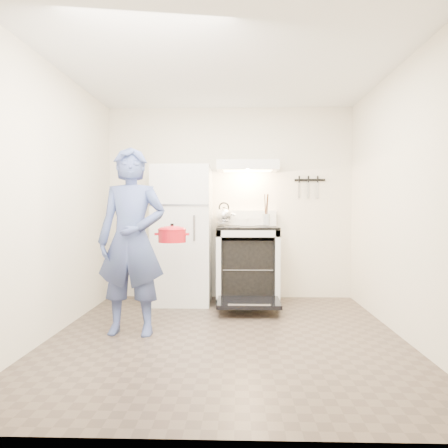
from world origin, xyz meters
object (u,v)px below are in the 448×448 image
(refrigerator, at_px, (183,235))
(stove_body, at_px, (247,266))
(dutch_oven, at_px, (172,236))
(tea_kettle, at_px, (224,214))
(person, at_px, (132,241))

(refrigerator, distance_m, stove_body, 0.90)
(stove_body, relative_size, dutch_oven, 2.62)
(tea_kettle, height_order, dutch_oven, tea_kettle)
(refrigerator, xyz_separation_m, person, (-0.30, -1.39, 0.02))
(stove_body, bearing_deg, tea_kettle, 156.89)
(person, bearing_deg, tea_kettle, 64.61)
(dutch_oven, bearing_deg, stove_body, 53.24)
(refrigerator, height_order, person, person)
(stove_body, bearing_deg, dutch_oven, -126.76)
(stove_body, distance_m, dutch_oven, 1.39)
(tea_kettle, height_order, person, person)
(person, xyz_separation_m, dutch_oven, (0.33, 0.36, 0.03))
(refrigerator, height_order, tea_kettle, refrigerator)
(refrigerator, relative_size, tea_kettle, 5.57)
(tea_kettle, distance_m, person, 1.76)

